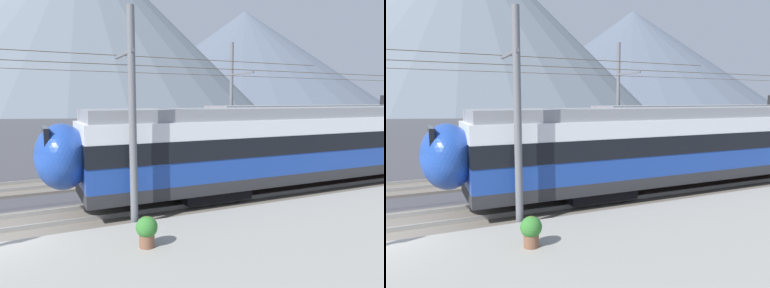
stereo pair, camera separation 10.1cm
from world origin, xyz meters
The scene contains 8 objects.
track_far centered at (0.00, 7.06, 0.07)m, with size 120.00×3.00×0.28m.
train_near_platform centered at (15.40, 1.48, 2.23)m, with size 27.90×2.87×4.27m.
train_far_track centered at (21.84, 7.06, 2.22)m, with size 24.38×2.98×4.27m.
catenary_mast_mid centered at (4.17, -0.24, 3.72)m, with size 42.40×2.17×7.02m.
catenary_mast_far_side centered at (13.64, 9.27, 4.15)m, with size 42.40×2.69×7.94m.
potted_plant_by_shelter centered at (3.86, -2.66, 0.85)m, with size 0.57×0.57×0.82m.
mountain_central_peak centered at (24.36, 149.18, 36.50)m, with size 149.29×149.29×73.00m, color slate.
mountain_right_ridge centered at (133.98, 193.43, 30.99)m, with size 174.24×174.24×61.98m, color #515B6B.
Camera 1 is at (1.17, -11.26, 4.17)m, focal length 33.52 mm.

